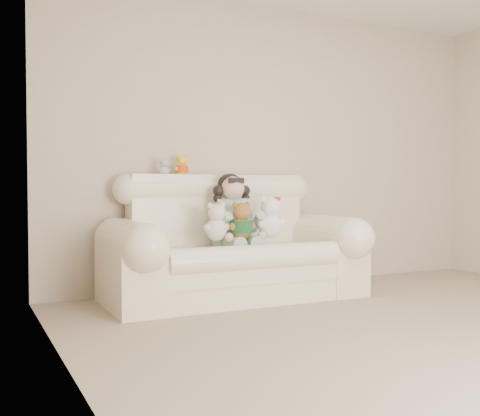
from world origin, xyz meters
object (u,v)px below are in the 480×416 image
sofa (235,236)px  brown_teddy (241,217)px  cream_teddy (216,218)px  seated_child (232,209)px  white_cat (270,213)px

sofa → brown_teddy: sofa is taller
brown_teddy → cream_teddy: bearing=153.3°
seated_child → white_cat: (0.26, -0.18, -0.03)m
sofa → white_cat: size_ratio=5.15×
seated_child → cream_teddy: (-0.23, -0.19, -0.06)m
white_cat → cream_teddy: (-0.49, -0.01, -0.03)m
sofa → cream_teddy: size_ratio=6.03×
seated_child → sofa: bearing=-98.8°
white_cat → cream_teddy: white_cat is taller
sofa → brown_teddy: size_ratio=5.85×
seated_child → brown_teddy: seated_child is taller
sofa → white_cat: bearing=-19.3°
seated_child → white_cat: size_ratio=1.53×
sofa → cream_teddy: (-0.21, -0.11, 0.16)m
seated_child → cream_teddy: size_ratio=1.79×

